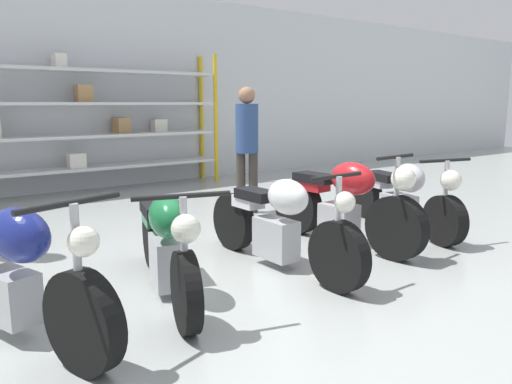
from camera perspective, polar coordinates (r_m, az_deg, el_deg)
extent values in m
plane|color=#9EA3A0|center=(4.72, 2.93, -9.08)|extent=(30.00, 30.00, 0.00)
cube|color=silver|center=(9.52, -19.60, 11.07)|extent=(30.00, 0.08, 3.60)
cylinder|color=gold|center=(9.97, -4.63, 8.31)|extent=(0.08, 0.08, 2.47)
cylinder|color=gold|center=(10.44, -6.25, 8.37)|extent=(0.08, 0.08, 2.47)
cube|color=silver|center=(9.24, -18.36, 2.65)|extent=(4.86, 0.55, 0.05)
cube|color=silver|center=(9.19, -18.56, 6.08)|extent=(4.86, 0.55, 0.05)
cube|color=silver|center=(9.17, -18.75, 9.54)|extent=(4.86, 0.55, 0.05)
cube|color=silver|center=(9.19, -18.96, 13.00)|extent=(4.86, 0.55, 0.05)
cube|color=silver|center=(9.10, -19.84, 3.41)|extent=(0.28, 0.24, 0.25)
cube|color=#A87F51|center=(9.49, -15.16, 7.36)|extent=(0.26, 0.33, 0.28)
cube|color=silver|center=(9.78, -11.03, 7.48)|extent=(0.27, 0.28, 0.24)
cube|color=#A87F51|center=(9.13, -19.10, 10.60)|extent=(0.26, 0.24, 0.29)
cube|color=silver|center=(9.15, -21.58, 13.77)|extent=(0.20, 0.25, 0.24)
cylinder|color=black|center=(3.13, -19.12, -13.86)|extent=(0.31, 0.63, 0.62)
cube|color=#ADADB2|center=(3.79, -26.22, -10.62)|extent=(0.35, 0.46, 0.34)
ellipsoid|color=navy|center=(3.51, -25.48, -4.46)|extent=(0.45, 0.61, 0.35)
cylinder|color=#ADADB2|center=(3.03, -19.72, -7.72)|extent=(0.06, 0.06, 0.69)
sphere|color=silver|center=(2.93, -19.11, -5.37)|extent=(0.18, 0.18, 0.18)
cylinder|color=black|center=(2.97, -20.46, -1.18)|extent=(0.64, 0.23, 0.04)
cylinder|color=black|center=(3.49, -8.00, -11.27)|extent=(0.27, 0.58, 0.58)
cylinder|color=black|center=(4.91, -11.78, -5.02)|extent=(0.27, 0.58, 0.58)
cube|color=#ADADB2|center=(4.25, -10.33, -7.79)|extent=(0.33, 0.52, 0.40)
ellipsoid|color=#196B38|center=(3.98, -10.10, -2.78)|extent=(0.43, 0.59, 0.34)
cube|color=black|center=(4.51, -11.29, -1.95)|extent=(0.37, 0.55, 0.10)
cube|color=#196B38|center=(4.60, -11.40, -2.86)|extent=(0.29, 0.40, 0.12)
cylinder|color=#ADADB2|center=(3.40, -8.21, -5.99)|extent=(0.06, 0.06, 0.66)
sphere|color=silver|center=(3.30, -8.01, -4.19)|extent=(0.20, 0.20, 0.20)
cylinder|color=black|center=(3.35, -8.46, -0.46)|extent=(0.65, 0.22, 0.04)
cylinder|color=black|center=(4.22, 9.41, -7.26)|extent=(0.13, 0.61, 0.61)
cylinder|color=black|center=(5.35, -2.60, -3.37)|extent=(0.13, 0.61, 0.61)
cube|color=#ADADB2|center=(4.80, 2.29, -5.34)|extent=(0.23, 0.46, 0.38)
ellipsoid|color=silver|center=(4.58, 3.67, -0.58)|extent=(0.28, 0.48, 0.33)
cube|color=black|center=(4.96, 0.02, -0.30)|extent=(0.23, 0.46, 0.10)
cube|color=silver|center=(5.08, -0.90, -1.07)|extent=(0.20, 0.32, 0.12)
cylinder|color=#ADADB2|center=(4.15, 9.35, -2.81)|extent=(0.05, 0.05, 0.66)
sphere|color=silver|center=(4.07, 10.11, -1.14)|extent=(0.17, 0.17, 0.17)
cylinder|color=black|center=(4.11, 9.18, 1.79)|extent=(0.57, 0.04, 0.04)
cylinder|color=black|center=(5.17, 15.74, -3.98)|extent=(0.20, 0.66, 0.65)
cylinder|color=black|center=(6.02, 4.82, -1.65)|extent=(0.20, 0.66, 0.65)
cube|color=#ADADB2|center=(5.61, 9.46, -2.98)|extent=(0.31, 0.40, 0.32)
ellipsoid|color=#B2191E|center=(5.42, 10.97, 1.51)|extent=(0.34, 0.57, 0.35)
cube|color=black|center=(5.77, 6.74, 1.63)|extent=(0.28, 0.51, 0.10)
cube|color=#B2191E|center=(5.80, 6.55, 0.78)|extent=(0.23, 0.36, 0.12)
cylinder|color=#ADADB2|center=(5.11, 15.74, -0.09)|extent=(0.05, 0.05, 0.71)
sphere|color=silver|center=(5.05, 16.48, 1.46)|extent=(0.24, 0.24, 0.24)
cylinder|color=black|center=(5.08, 15.65, 3.89)|extent=(0.58, 0.07, 0.04)
cylinder|color=black|center=(5.85, 20.77, -3.08)|extent=(0.29, 0.58, 0.56)
cylinder|color=black|center=(7.01, 12.46, -0.54)|extent=(0.29, 0.58, 0.56)
cube|color=#ADADB2|center=(6.46, 15.96, -1.86)|extent=(0.37, 0.49, 0.36)
ellipsoid|color=#B7B7BF|center=(6.25, 17.09, 1.55)|extent=(0.40, 0.52, 0.35)
cube|color=black|center=(6.66, 14.32, 1.74)|extent=(0.37, 0.57, 0.10)
cube|color=#B7B7BF|center=(6.76, 13.80, 1.10)|extent=(0.29, 0.41, 0.12)
cylinder|color=#ADADB2|center=(5.81, 20.84, 0.13)|extent=(0.06, 0.06, 0.66)
sphere|color=silver|center=(5.74, 21.39, 1.25)|extent=(0.22, 0.22, 0.22)
cylinder|color=black|center=(5.78, 20.85, 3.39)|extent=(0.66, 0.21, 0.04)
cylinder|color=#38332D|center=(7.14, -1.74, 1.09)|extent=(0.13, 0.13, 0.86)
cylinder|color=#38332D|center=(7.10, -0.32, 1.05)|extent=(0.13, 0.13, 0.86)
cylinder|color=navy|center=(7.04, -1.05, 7.28)|extent=(0.45, 0.45, 0.68)
sphere|color=#9E7051|center=(7.03, -1.06, 11.00)|extent=(0.23, 0.23, 0.23)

